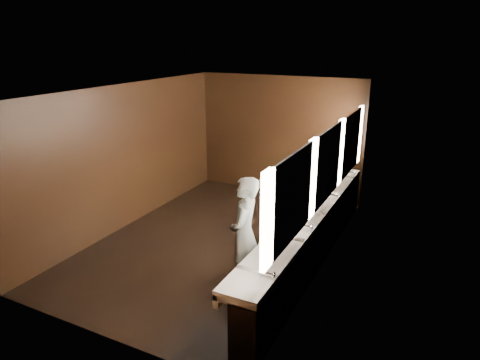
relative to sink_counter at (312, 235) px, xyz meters
name	(u,v)px	position (x,y,z in m)	size (l,w,h in m)	color
floor	(218,241)	(-1.79, 0.00, -0.50)	(6.00, 6.00, 0.00)	black
ceiling	(215,89)	(-1.79, 0.00, 2.30)	(4.00, 6.00, 0.02)	#2D2D2B
wall_back	(279,136)	(-1.79, 3.00, 0.90)	(4.00, 0.02, 2.80)	black
wall_front	(92,237)	(-1.79, -3.00, 0.90)	(4.00, 0.02, 2.80)	black
wall_left	(128,156)	(-3.79, 0.00, 0.90)	(0.02, 6.00, 2.80)	black
wall_right	(328,186)	(0.21, 0.00, 0.90)	(0.02, 6.00, 2.80)	black
sink_counter	(312,235)	(0.00, 0.00, 0.00)	(0.55, 5.40, 1.01)	black
mirror_band	(328,165)	(0.19, 0.00, 1.25)	(0.06, 5.03, 1.15)	white
person	(244,235)	(-0.67, -1.19, 0.39)	(0.65, 0.42, 1.77)	#97CBE2
trash_bin	(286,259)	(-0.22, -0.62, -0.19)	(0.39, 0.39, 0.60)	black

